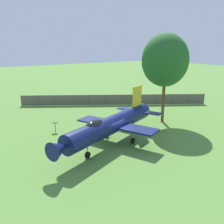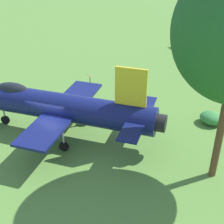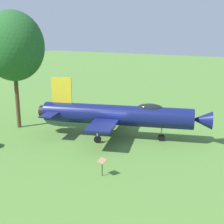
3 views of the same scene
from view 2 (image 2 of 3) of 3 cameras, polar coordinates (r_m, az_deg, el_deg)
The scene contains 4 objects.
ground_plane at distance 20.84m, azimuth -9.95°, elevation -3.80°, with size 200.00×200.00×0.00m, color #568438.
display_jet at distance 19.97m, azimuth -11.45°, elevation 1.36°, with size 14.27×8.66×5.12m.
shrub_near_fence at distance 22.41m, azimuth 17.52°, elevation -1.03°, with size 1.55×1.39×0.83m.
info_plaque at distance 26.50m, azimuth -4.02°, elevation 6.24°, with size 0.69×0.56×1.14m.
Camera 2 is at (13.47, -11.20, 11.29)m, focal length 50.49 mm.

